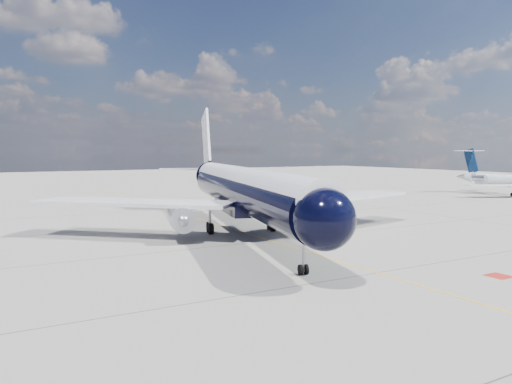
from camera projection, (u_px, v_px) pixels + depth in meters
ground at (192, 217)px, 66.63m from camera, size 320.00×320.00×0.00m
taxiway_centerline at (208, 222)px, 62.31m from camera, size 0.16×160.00×0.01m
red_marking at (499, 276)px, 35.44m from camera, size 1.60×1.60×0.01m
main_airliner at (241, 189)px, 53.94m from camera, size 41.95×51.95×15.26m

